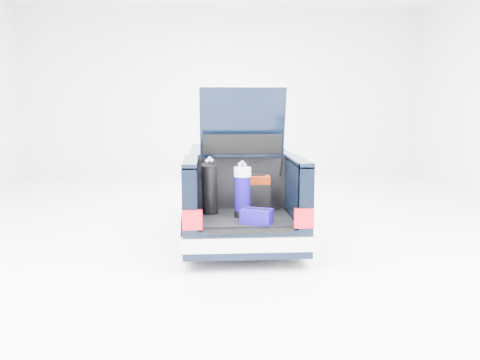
{
  "coord_description": "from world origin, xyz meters",
  "views": [
    {
      "loc": [
        -0.56,
        -8.66,
        2.27
      ],
      "look_at": [
        0.0,
        -0.5,
        0.98
      ],
      "focal_mm": 38.0,
      "sensor_mm": 36.0,
      "label": 1
    }
  ],
  "objects": [
    {
      "name": "blue_duffel",
      "position": [
        0.13,
        -1.9,
        0.7
      ],
      "size": [
        0.48,
        0.4,
        0.22
      ],
      "rotation": [
        0.0,
        0.0,
        -0.39
      ],
      "color": "#100462",
      "rests_on": "car"
    },
    {
      "name": "ground",
      "position": [
        0.0,
        0.0,
        0.0
      ],
      "size": [
        14.0,
        14.0,
        0.0
      ],
      "primitive_type": "plane",
      "color": "white",
      "rests_on": "ground"
    },
    {
      "name": "blue_golf_bag",
      "position": [
        -0.03,
        -1.5,
        0.97
      ],
      "size": [
        0.3,
        0.3,
        0.82
      ],
      "rotation": [
        0.0,
        0.0,
        -0.24
      ],
      "color": "black",
      "rests_on": "car"
    },
    {
      "name": "black_golf_bag",
      "position": [
        -0.5,
        -1.3,
        0.98
      ],
      "size": [
        0.24,
        0.34,
        0.85
      ],
      "rotation": [
        0.0,
        0.0,
        -0.03
      ],
      "color": "black",
      "rests_on": "car"
    },
    {
      "name": "red_suitcase",
      "position": [
        0.23,
        -1.15,
        0.87
      ],
      "size": [
        0.36,
        0.23,
        0.57
      ],
      "rotation": [
        0.0,
        0.0,
        0.01
      ],
      "color": "#721A03",
      "rests_on": "car"
    },
    {
      "name": "car",
      "position": [
        -0.0,
        0.11,
        0.67
      ],
      "size": [
        1.87,
        4.65,
        2.47
      ],
      "color": "black",
      "rests_on": "ground"
    }
  ]
}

